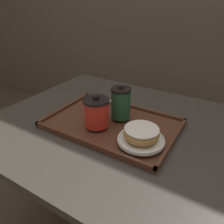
{
  "coord_description": "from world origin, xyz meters",
  "views": [
    {
      "loc": [
        0.38,
        -0.69,
        1.2
      ],
      "look_at": [
        -0.02,
        -0.03,
        0.78
      ],
      "focal_mm": 35.0,
      "sensor_mm": 36.0,
      "label": 1
    }
  ],
  "objects": [
    {
      "name": "donut_chocolate_glazed",
      "position": [
        0.14,
        -0.09,
        0.77
      ],
      "size": [
        0.13,
        0.13,
        0.04
      ],
      "color": "tan",
      "rests_on": "plate_with_chocolate_donut"
    },
    {
      "name": "coffee_cup_front",
      "position": [
        -0.05,
        -0.08,
        0.8
      ],
      "size": [
        0.1,
        0.1,
        0.13
      ],
      "color": "red",
      "rests_on": "serving_tray"
    },
    {
      "name": "cafe_table",
      "position": [
        0.0,
        0.0,
        0.56
      ],
      "size": [
        1.08,
        0.88,
        0.72
      ],
      "color": "#38332D",
      "rests_on": "ground_plane"
    },
    {
      "name": "serving_tray",
      "position": [
        -0.02,
        -0.03,
        0.72
      ],
      "size": [
        0.52,
        0.35,
        0.02
      ],
      "color": "#512D1E",
      "rests_on": "cafe_table"
    },
    {
      "name": "spoon",
      "position": [
        -0.12,
        0.11,
        0.74
      ],
      "size": [
        0.1,
        0.13,
        0.01
      ],
      "rotation": [
        0.0,
        0.0,
        0.93
      ],
      "color": "silver",
      "rests_on": "serving_tray"
    },
    {
      "name": "coffee_cup_rear",
      "position": [
        -0.01,
        0.02,
        0.8
      ],
      "size": [
        0.08,
        0.08,
        0.14
      ],
      "color": "#235638",
      "rests_on": "serving_tray"
    },
    {
      "name": "plate_with_chocolate_donut",
      "position": [
        0.14,
        -0.09,
        0.75
      ],
      "size": [
        0.17,
        0.17,
        0.01
      ],
      "color": "white",
      "rests_on": "serving_tray"
    }
  ]
}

